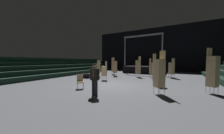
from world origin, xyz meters
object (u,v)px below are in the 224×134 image
Objects in this scene: chair_stack_mid_right at (213,71)px; chair_stack_mid_centre at (152,68)px; chair_stack_rear_centre at (113,66)px; chair_stack_front_right at (138,67)px; stage_riser at (144,69)px; equipment_road_case at (86,76)px; loose_chair_near_man at (80,81)px; chair_stack_rear_right at (171,68)px; chair_stack_front_left at (115,67)px; chair_stack_mid_left at (157,70)px; chair_stack_aisle_left at (159,73)px; chair_stack_rear_left at (98,68)px; chair_stack_aisle_right at (104,71)px; man_with_tie at (95,78)px.

chair_stack_mid_centre is at bearing -101.43° from chair_stack_mid_right.
chair_stack_front_right is at bearing 121.83° from chair_stack_rear_centre.
stage_riser is 6.44× the size of equipment_road_case.
chair_stack_front_right reaches higher than loose_chair_near_man.
chair_stack_mid_right is 6.06m from chair_stack_rear_right.
chair_stack_mid_left is at bearing 20.42° from chair_stack_front_left.
equipment_road_case is at bearing 24.88° from chair_stack_aisle_left.
stage_riser is 5.09m from chair_stack_mid_centre.
chair_stack_front_right reaches higher than chair_stack_rear_centre.
chair_stack_mid_left is (5.28, -3.29, 0.04)m from chair_stack_front_left.
chair_stack_mid_left is 2.53× the size of loose_chair_near_man.
loose_chair_near_man is (-3.20, -7.54, -0.53)m from chair_stack_mid_centre.
chair_stack_rear_right is (1.90, 0.81, 0.00)m from chair_stack_mid_centre.
chair_stack_mid_centre is (1.47, 0.20, -0.13)m from chair_stack_front_right.
chair_stack_mid_left reaches higher than equipment_road_case.
chair_stack_mid_right is (8.31, -4.16, 0.13)m from chair_stack_front_left.
chair_stack_front_left reaches higher than chair_stack_mid_centre.
chair_stack_rear_right reaches higher than equipment_road_case.
chair_stack_front_left is 0.96× the size of chair_stack_front_right.
chair_stack_mid_centre reaches higher than equipment_road_case.
chair_stack_mid_centre is 0.93× the size of chair_stack_rear_centre.
chair_stack_rear_centre is at bearing -108.36° from chair_stack_mid_left.
equipment_road_case is (-7.69, 2.67, -0.97)m from chair_stack_aisle_left.
chair_stack_mid_left is 1.22× the size of chair_stack_rear_left.
chair_stack_front_right is 2.53× the size of loose_chair_near_man.
chair_stack_mid_left is 3.16m from chair_stack_mid_right.
chair_stack_mid_left is 6.98m from chair_stack_rear_left.
chair_stack_mid_right reaches higher than chair_stack_rear_centre.
chair_stack_rear_centre is 0.96× the size of chair_stack_aisle_left.
chair_stack_aisle_right is (1.57, -4.67, -0.25)m from chair_stack_rear_centre.
man_with_tie is 7.60m from chair_stack_rear_left.
chair_stack_aisle_right is (-1.69, -8.59, 0.29)m from stage_riser.
chair_stack_aisle_right is at bearing -71.93° from chair_stack_mid_left.
stage_riser is 2.95× the size of chair_stack_rear_left.
chair_stack_mid_centre is (-1.05, 3.96, -0.13)m from chair_stack_mid_left.
chair_stack_aisle_left is (3.49, -11.05, 0.58)m from stage_riser.
chair_stack_mid_centre is 5.36m from chair_stack_aisle_right.
chair_stack_aisle_right is at bearing -131.03° from loose_chair_near_man.
chair_stack_mid_left reaches higher than chair_stack_mid_centre.
chair_stack_front_right is at bearing -151.46° from loose_chair_near_man.
chair_stack_mid_right is 1.30× the size of chair_stack_rear_left.
chair_stack_rear_right is 0.93× the size of chair_stack_rear_centre.
chair_stack_rear_right is 7.29m from chair_stack_aisle_right.
chair_stack_front_right is at bearing 36.83° from equipment_road_case.
chair_stack_aisle_left is 4.91m from loose_chair_near_man.
chair_stack_mid_right reaches higher than chair_stack_aisle_left.
chair_stack_rear_right reaches higher than man_with_tie.
chair_stack_mid_right is at bearing 92.49° from chair_stack_mid_left.
stage_riser is 2.52× the size of chair_stack_front_left.
chair_stack_mid_right is at bearing -104.74° from chair_stack_aisle_left.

